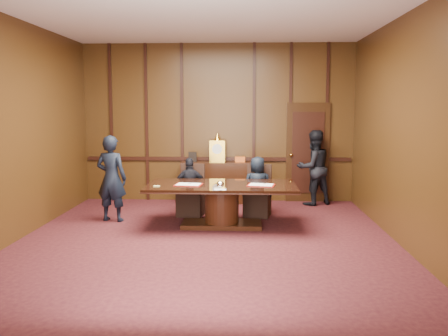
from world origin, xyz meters
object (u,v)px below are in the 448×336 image
object	(u,v)px
sideboard	(217,181)
signatory_right	(258,187)
witness_left	(111,178)
signatory_left	(190,187)
conference_table	(222,198)
witness_right	(313,168)

from	to	relation	value
sideboard	signatory_right	distance (m)	1.61
witness_left	sideboard	bearing A→B (deg)	-123.41
signatory_left	conference_table	bearing A→B (deg)	117.62
conference_table	signatory_right	xyz separation A→B (m)	(0.65, 0.80, 0.08)
witness_left	witness_right	bearing A→B (deg)	-145.06
witness_left	witness_right	size ratio (longest dim) A/B	0.99
signatory_right	witness_right	xyz separation A→B (m)	(1.23, 1.20, 0.22)
sideboard	conference_table	bearing A→B (deg)	-84.65
signatory_left	witness_right	world-z (taller)	witness_right
signatory_right	witness_right	bearing A→B (deg)	-139.17
conference_table	signatory_right	size ratio (longest dim) A/B	2.24
signatory_right	conference_table	bearing A→B (deg)	47.50
signatory_right	sideboard	bearing A→B (deg)	-61.34
conference_table	witness_left	world-z (taller)	witness_left
witness_right	signatory_left	bearing A→B (deg)	0.96
sideboard	signatory_left	distance (m)	1.43
conference_table	witness_right	distance (m)	2.76
sideboard	witness_left	xyz separation A→B (m)	(-1.85, -1.83, 0.31)
witness_left	witness_right	xyz separation A→B (m)	(3.94, 1.67, 0.01)
conference_table	signatory_left	distance (m)	1.03
signatory_right	witness_left	world-z (taller)	witness_left
sideboard	witness_right	world-z (taller)	witness_right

